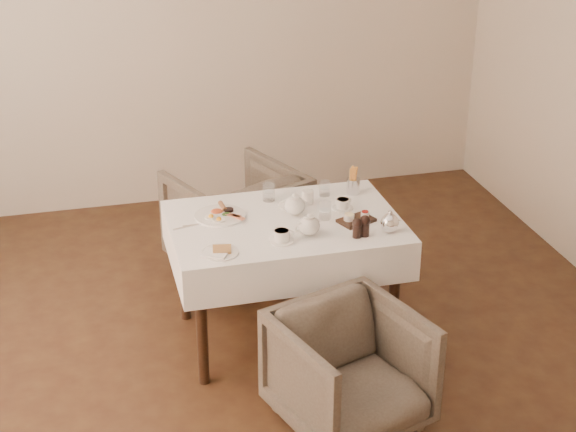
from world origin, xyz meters
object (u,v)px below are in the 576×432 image
(armchair_near, at_px, (350,371))
(armchair_far, at_px, (237,220))
(teapot_centre, at_px, (295,204))
(breakfast_plate, at_px, (220,215))
(table, at_px, (285,239))

(armchair_near, relative_size, armchair_far, 0.88)
(armchair_near, xyz_separation_m, teapot_centre, (-0.04, 0.92, 0.51))
(armchair_near, height_order, breakfast_plate, breakfast_plate)
(armchair_near, height_order, armchair_far, armchair_far)
(breakfast_plate, bearing_deg, table, -2.43)
(table, xyz_separation_m, armchair_near, (0.12, -0.86, -0.33))
(breakfast_plate, bearing_deg, armchair_far, 93.51)
(armchair_far, bearing_deg, table, 73.35)
(table, relative_size, armchair_near, 1.88)
(armchair_far, bearing_deg, armchair_near, 74.00)
(armchair_near, bearing_deg, table, 79.67)
(breakfast_plate, relative_size, teapot_centre, 1.74)
(armchair_near, xyz_separation_m, breakfast_plate, (-0.45, 1.00, 0.46))
(table, height_order, teapot_centre, teapot_centre)
(armchair_near, height_order, teapot_centre, teapot_centre)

